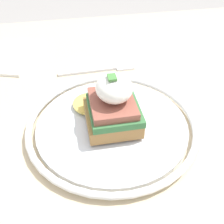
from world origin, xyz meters
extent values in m
cube|color=#C6B28E|center=(0.00, 0.00, 0.72)|extent=(0.88, 0.82, 0.03)
cylinder|color=#C6B28E|center=(-0.38, 0.35, 0.35)|extent=(0.06, 0.06, 0.71)
cylinder|color=silver|center=(0.01, -0.02, 0.74)|extent=(0.23, 0.23, 0.01)
torus|color=white|center=(0.01, -0.02, 0.75)|extent=(0.27, 0.27, 0.01)
cube|color=#9E703D|center=(0.01, -0.02, 0.76)|extent=(0.09, 0.08, 0.02)
cube|color=#38703D|center=(0.01, -0.02, 0.78)|extent=(0.08, 0.07, 0.01)
cube|color=brown|center=(0.01, -0.02, 0.79)|extent=(0.08, 0.06, 0.01)
ellipsoid|color=white|center=(0.01, -0.01, 0.82)|extent=(0.06, 0.05, 0.04)
cylinder|color=#E5C656|center=(-0.04, -0.05, 0.76)|extent=(0.06, 0.06, 0.00)
cube|color=#47843D|center=(0.01, -0.02, 0.84)|extent=(0.02, 0.01, 0.00)
cube|color=silver|center=(-0.16, -0.04, 0.74)|extent=(0.01, 0.12, 0.00)
cube|color=silver|center=(-0.16, 0.04, 0.74)|extent=(0.02, 0.04, 0.00)
cube|color=white|center=(-0.25, -0.19, 0.74)|extent=(0.17, 0.13, 0.01)
camera|label=1|loc=(0.32, -0.08, 1.05)|focal=45.00mm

